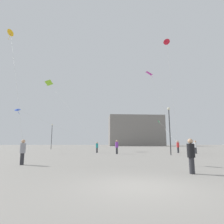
# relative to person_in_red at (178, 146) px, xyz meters

# --- Properties ---
(ground_plane) EXTENTS (300.00, 300.00, 0.00)m
(ground_plane) POSITION_rel_person_in_red_xyz_m (-10.19, -21.14, -0.98)
(ground_plane) COLOR gray
(person_in_red) EXTENTS (0.39, 0.39, 1.79)m
(person_in_red) POSITION_rel_person_in_red_xyz_m (0.00, 0.00, 0.00)
(person_in_red) COLOR #2D2D33
(person_in_red) RESTS_ON ground_plane
(person_in_white) EXTENTS (0.39, 0.39, 1.78)m
(person_in_white) POSITION_rel_person_in_red_xyz_m (1.67, -1.94, -0.01)
(person_in_white) COLOR #2D2D33
(person_in_white) RESTS_ON ground_plane
(person_in_purple) EXTENTS (0.40, 0.40, 1.85)m
(person_in_purple) POSITION_rel_person_in_red_xyz_m (-9.26, -2.12, 0.04)
(person_in_purple) COLOR #2D2D33
(person_in_purple) RESTS_ON ground_plane
(person_in_grey) EXTENTS (0.36, 0.36, 1.67)m
(person_in_grey) POSITION_rel_person_in_red_xyz_m (-16.70, -14.32, -0.06)
(person_in_grey) COLOR #2D2D33
(person_in_grey) RESTS_ON ground_plane
(person_in_black) EXTENTS (0.36, 0.36, 1.66)m
(person_in_black) POSITION_rel_person_in_red_xyz_m (-7.12, -18.64, -0.07)
(person_in_black) COLOR #2D2D33
(person_in_black) RESTS_ON ground_plane
(person_in_teal) EXTENTS (0.35, 0.35, 1.61)m
(person_in_teal) POSITION_rel_person_in_red_xyz_m (-11.96, 1.23, -0.10)
(person_in_teal) COLOR #2D2D33
(person_in_teal) RESTS_ON ground_plane
(kite_emerald_delta) EXTENTS (2.30, 15.23, 5.39)m
(kite_emerald_delta) POSITION_rel_person_in_red_xyz_m (1.82, 13.98, 5.20)
(kite_emerald_delta) COLOR green
(kite_magenta_delta) EXTENTS (4.45, 1.21, 11.52)m
(kite_magenta_delta) POSITION_rel_person_in_red_xyz_m (-3.67, 0.60, 11.23)
(kite_magenta_delta) COLOR #D12899
(kite_lime_delta) EXTENTS (11.39, 11.56, 13.39)m
(kite_lime_delta) POSITION_rel_person_in_red_xyz_m (-22.39, 11.74, 12.91)
(kite_lime_delta) COLOR #8CD12D
(kite_cobalt_diamond) EXTENTS (13.23, 2.01, 5.71)m
(kite_cobalt_diamond) POSITION_rel_person_in_red_xyz_m (-24.48, 2.77, 5.63)
(kite_cobalt_diamond) COLOR blue
(kite_crimson_diamond) EXTENTS (2.78, 4.07, 14.52)m
(kite_crimson_diamond) POSITION_rel_person_in_red_xyz_m (-2.26, -3.56, 14.26)
(kite_crimson_diamond) COLOR red
(kite_amber_diamond) EXTENTS (5.44, 7.21, 12.69)m
(kite_amber_diamond) POSITION_rel_person_in_red_xyz_m (-21.50, -7.77, 12.34)
(kite_amber_diamond) COLOR yellow
(building_left_hall) EXTENTS (27.69, 13.71, 15.35)m
(building_left_hall) POSITION_rel_person_in_red_xyz_m (6.81, 69.68, 6.70)
(building_left_hall) COLOR gray
(building_left_hall) RESTS_ON ground_plane
(lamppost_east) EXTENTS (0.36, 0.36, 5.91)m
(lamppost_east) POSITION_rel_person_in_red_xyz_m (-22.80, 17.38, 2.89)
(lamppost_east) COLOR #2D2D30
(lamppost_east) RESTS_ON ground_plane
(lamppost_west) EXTENTS (0.36, 0.36, 5.89)m
(lamppost_west) POSITION_rel_person_in_red_xyz_m (-2.95, -4.87, 2.88)
(lamppost_west) COLOR #2D2D30
(lamppost_west) RESTS_ON ground_plane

